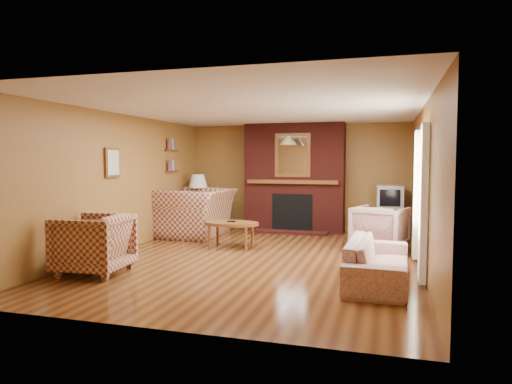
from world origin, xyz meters
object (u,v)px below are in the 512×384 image
(floral_armchair, at_px, (380,228))
(coffee_table, at_px, (231,225))
(side_table, at_px, (198,218))
(tv_stand, at_px, (389,222))
(plaid_loveseat, at_px, (197,212))
(plaid_armchair, at_px, (93,244))
(fireplace, at_px, (295,178))
(crt_tv, at_px, (390,197))
(floral_sofa, at_px, (378,261))
(table_lamp, at_px, (198,188))

(floral_armchair, xyz_separation_m, coffee_table, (-2.61, -0.48, 0.02))
(side_table, xyz_separation_m, tv_stand, (4.15, 0.35, 0.01))
(plaid_loveseat, bearing_deg, coffee_table, 48.71)
(plaid_armchair, distance_m, floral_armchair, 4.76)
(fireplace, height_order, coffee_table, fireplace)
(plaid_loveseat, height_order, tv_stand, plaid_loveseat)
(plaid_loveseat, height_order, crt_tv, crt_tv)
(plaid_loveseat, distance_m, crt_tv, 4.04)
(plaid_armchair, relative_size, coffee_table, 0.89)
(coffee_table, bearing_deg, crt_tv, 36.44)
(crt_tv, bearing_deg, tv_stand, 90.00)
(plaid_loveseat, bearing_deg, tv_stand, 105.85)
(plaid_armchair, height_order, coffee_table, plaid_armchair)
(plaid_loveseat, distance_m, side_table, 0.73)
(floral_armchair, height_order, side_table, floral_armchair)
(floral_sofa, xyz_separation_m, tv_stand, (0.15, 3.73, 0.02))
(plaid_armchair, xyz_separation_m, side_table, (-0.15, 4.02, -0.13))
(floral_armchair, xyz_separation_m, side_table, (-3.99, 1.22, -0.11))
(plaid_loveseat, relative_size, coffee_table, 1.47)
(plaid_armchair, distance_m, crt_tv, 5.94)
(floral_armchair, bearing_deg, fireplace, -24.54)
(plaid_armchair, bearing_deg, crt_tv, 132.57)
(coffee_table, bearing_deg, fireplace, 72.20)
(fireplace, height_order, tv_stand, fireplace)
(table_lamp, distance_m, crt_tv, 4.17)
(tv_stand, distance_m, crt_tv, 0.53)
(plaid_loveseat, relative_size, crt_tv, 2.77)
(plaid_loveseat, bearing_deg, floral_armchair, 82.82)
(coffee_table, height_order, side_table, side_table)
(floral_sofa, bearing_deg, coffee_table, 59.20)
(floral_armchair, relative_size, table_lamp, 1.23)
(fireplace, bearing_deg, plaid_armchair, -113.16)
(table_lamp, bearing_deg, floral_armchair, -16.98)
(floral_sofa, height_order, floral_armchair, floral_armchair)
(floral_armchair, bearing_deg, coffee_table, 28.69)
(floral_armchair, height_order, crt_tv, crt_tv)
(plaid_loveseat, relative_size, side_table, 2.66)
(fireplace, relative_size, plaid_armchair, 2.61)
(side_table, bearing_deg, coffee_table, -50.86)
(plaid_armchair, bearing_deg, table_lamp, 177.18)
(fireplace, bearing_deg, floral_armchair, -42.82)
(tv_stand, relative_size, crt_tv, 1.08)
(plaid_armchair, bearing_deg, floral_armchair, 121.17)
(coffee_table, height_order, crt_tv, crt_tv)
(floral_armchair, height_order, coffee_table, floral_armchair)
(floral_sofa, relative_size, side_table, 3.36)
(plaid_loveseat, bearing_deg, side_table, -157.64)
(fireplace, bearing_deg, crt_tv, -5.30)
(fireplace, bearing_deg, tv_stand, -5.15)
(fireplace, distance_m, side_table, 2.35)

